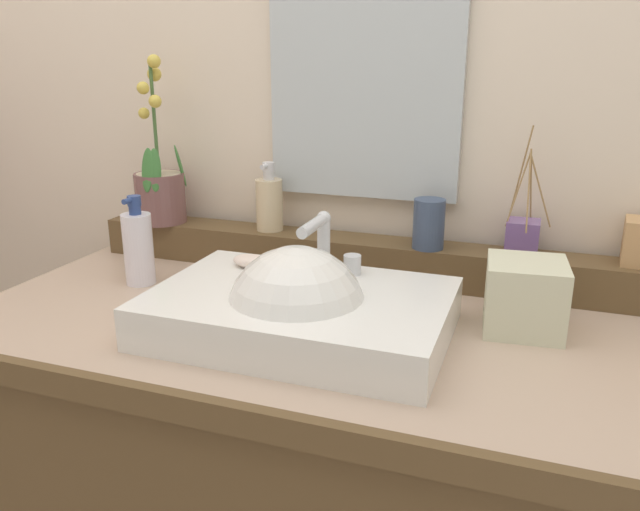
{
  "coord_description": "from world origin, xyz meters",
  "views": [
    {
      "loc": [
        0.33,
        -0.98,
        1.29
      ],
      "look_at": [
        -0.01,
        -0.02,
        0.97
      ],
      "focal_mm": 35.13,
      "sensor_mm": 36.0,
      "label": 1
    }
  ],
  "objects_px": {
    "sink_basin": "(299,314)",
    "soap_bar": "(251,261)",
    "soap_dispenser": "(269,203)",
    "tumbler_cup": "(429,224)",
    "reed_diffuser": "(522,235)",
    "tissue_box": "(525,296)",
    "potted_plant": "(160,188)",
    "lotion_bottle": "(138,247)"
  },
  "relations": [
    {
      "from": "sink_basin",
      "to": "soap_bar",
      "type": "xyz_separation_m",
      "value": [
        -0.14,
        0.1,
        0.05
      ]
    },
    {
      "from": "soap_bar",
      "to": "sink_basin",
      "type": "bearing_deg",
      "value": -36.45
    },
    {
      "from": "soap_dispenser",
      "to": "tumbler_cup",
      "type": "height_order",
      "value": "soap_dispenser"
    },
    {
      "from": "tumbler_cup",
      "to": "reed_diffuser",
      "type": "distance_m",
      "value": 0.18
    },
    {
      "from": "reed_diffuser",
      "to": "tissue_box",
      "type": "xyz_separation_m",
      "value": [
        0.02,
        -0.19,
        -0.06
      ]
    },
    {
      "from": "tumbler_cup",
      "to": "tissue_box",
      "type": "relative_size",
      "value": 0.77
    },
    {
      "from": "soap_bar",
      "to": "tumbler_cup",
      "type": "distance_m",
      "value": 0.36
    },
    {
      "from": "sink_basin",
      "to": "potted_plant",
      "type": "relative_size",
      "value": 1.32
    },
    {
      "from": "potted_plant",
      "to": "soap_dispenser",
      "type": "distance_m",
      "value": 0.27
    },
    {
      "from": "tumbler_cup",
      "to": "lotion_bottle",
      "type": "bearing_deg",
      "value": -161.87
    },
    {
      "from": "potted_plant",
      "to": "tissue_box",
      "type": "height_order",
      "value": "potted_plant"
    },
    {
      "from": "potted_plant",
      "to": "soap_dispenser",
      "type": "bearing_deg",
      "value": 4.31
    },
    {
      "from": "sink_basin",
      "to": "lotion_bottle",
      "type": "distance_m",
      "value": 0.42
    },
    {
      "from": "tumbler_cup",
      "to": "tissue_box",
      "type": "height_order",
      "value": "tumbler_cup"
    },
    {
      "from": "tissue_box",
      "to": "sink_basin",
      "type": "bearing_deg",
      "value": -157.15
    },
    {
      "from": "tumbler_cup",
      "to": "lotion_bottle",
      "type": "height_order",
      "value": "lotion_bottle"
    },
    {
      "from": "soap_bar",
      "to": "reed_diffuser",
      "type": "xyz_separation_m",
      "value": [
        0.47,
        0.24,
        0.03
      ]
    },
    {
      "from": "soap_bar",
      "to": "reed_diffuser",
      "type": "height_order",
      "value": "reed_diffuser"
    },
    {
      "from": "reed_diffuser",
      "to": "lotion_bottle",
      "type": "height_order",
      "value": "reed_diffuser"
    },
    {
      "from": "potted_plant",
      "to": "lotion_bottle",
      "type": "height_order",
      "value": "potted_plant"
    },
    {
      "from": "sink_basin",
      "to": "tumbler_cup",
      "type": "height_order",
      "value": "sink_basin"
    },
    {
      "from": "potted_plant",
      "to": "tumbler_cup",
      "type": "height_order",
      "value": "potted_plant"
    },
    {
      "from": "lotion_bottle",
      "to": "tissue_box",
      "type": "distance_m",
      "value": 0.76
    },
    {
      "from": "soap_dispenser",
      "to": "reed_diffuser",
      "type": "height_order",
      "value": "reed_diffuser"
    },
    {
      "from": "potted_plant",
      "to": "tumbler_cup",
      "type": "relative_size",
      "value": 3.73
    },
    {
      "from": "lotion_bottle",
      "to": "sink_basin",
      "type": "bearing_deg",
      "value": -17.31
    },
    {
      "from": "lotion_bottle",
      "to": "reed_diffuser",
      "type": "bearing_deg",
      "value": 16.28
    },
    {
      "from": "reed_diffuser",
      "to": "lotion_bottle",
      "type": "xyz_separation_m",
      "value": [
        -0.74,
        -0.22,
        -0.04
      ]
    },
    {
      "from": "sink_basin",
      "to": "lotion_bottle",
      "type": "height_order",
      "value": "sink_basin"
    },
    {
      "from": "soap_bar",
      "to": "tissue_box",
      "type": "bearing_deg",
      "value": 5.71
    },
    {
      "from": "soap_dispenser",
      "to": "tissue_box",
      "type": "distance_m",
      "value": 0.59
    },
    {
      "from": "tumbler_cup",
      "to": "lotion_bottle",
      "type": "distance_m",
      "value": 0.59
    },
    {
      "from": "potted_plant",
      "to": "tissue_box",
      "type": "relative_size",
      "value": 2.89
    },
    {
      "from": "potted_plant",
      "to": "reed_diffuser",
      "type": "bearing_deg",
      "value": 2.22
    },
    {
      "from": "potted_plant",
      "to": "soap_dispenser",
      "type": "relative_size",
      "value": 2.48
    },
    {
      "from": "reed_diffuser",
      "to": "tumbler_cup",
      "type": "bearing_deg",
      "value": -169.73
    },
    {
      "from": "tumbler_cup",
      "to": "soap_dispenser",
      "type": "bearing_deg",
      "value": 176.59
    },
    {
      "from": "sink_basin",
      "to": "potted_plant",
      "type": "height_order",
      "value": "potted_plant"
    },
    {
      "from": "sink_basin",
      "to": "tumbler_cup",
      "type": "bearing_deg",
      "value": 62.92
    },
    {
      "from": "soap_dispenser",
      "to": "reed_diffuser",
      "type": "relative_size",
      "value": 0.61
    },
    {
      "from": "soap_bar",
      "to": "tissue_box",
      "type": "distance_m",
      "value": 0.49
    },
    {
      "from": "tumbler_cup",
      "to": "sink_basin",
      "type": "bearing_deg",
      "value": -117.08
    }
  ]
}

